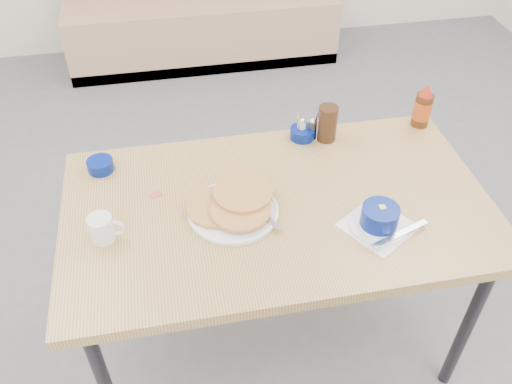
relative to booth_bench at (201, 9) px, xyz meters
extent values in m
cube|color=tan|center=(0.00, -0.06, -0.12)|extent=(1.90, 0.55, 0.45)
cube|color=#2D2D33|center=(0.00, -0.06, -0.31)|extent=(1.90, 0.55, 0.08)
cube|color=tan|center=(0.00, -2.53, 0.39)|extent=(1.40, 0.80, 0.04)
cylinder|color=#2D2D33|center=(0.62, -2.85, 0.01)|extent=(0.04, 0.04, 0.72)
cylinder|color=#2D2D33|center=(-0.62, -2.21, 0.01)|extent=(0.04, 0.04, 0.72)
cylinder|color=#2D2D33|center=(0.62, -2.21, 0.01)|extent=(0.04, 0.04, 0.72)
cylinder|color=white|center=(-0.15, -2.55, 0.42)|extent=(0.29, 0.29, 0.01)
cylinder|color=#E3A155|center=(-0.20, -2.53, 0.43)|extent=(0.19, 0.19, 0.01)
cylinder|color=#E3A155|center=(-0.13, -2.57, 0.44)|extent=(0.19, 0.19, 0.01)
cylinder|color=#E3A155|center=(-0.11, -2.51, 0.46)|extent=(0.19, 0.19, 0.01)
cube|color=silver|center=(-0.05, -2.61, 0.43)|extent=(0.08, 0.12, 0.01)
cylinder|color=white|center=(-0.56, -2.59, 0.45)|extent=(0.08, 0.08, 0.09)
cylinder|color=black|center=(-0.56, -2.59, 0.49)|extent=(0.06, 0.06, 0.00)
torus|color=white|center=(-0.52, -2.59, 0.45)|extent=(0.06, 0.02, 0.06)
cube|color=white|center=(0.28, -2.70, 0.41)|extent=(0.26, 0.26, 0.00)
cylinder|color=white|center=(0.28, -2.70, 0.42)|extent=(0.18, 0.18, 0.01)
cylinder|color=navy|center=(0.28, -2.70, 0.46)|extent=(0.12, 0.12, 0.06)
cylinder|color=white|center=(0.28, -2.70, 0.48)|extent=(0.10, 0.10, 0.01)
cube|color=#F4DB60|center=(0.29, -2.69, 0.49)|extent=(0.02, 0.02, 0.01)
cube|color=silver|center=(0.33, -2.75, 0.43)|extent=(0.21, 0.09, 0.01)
cylinder|color=navy|center=(-0.57, -2.25, 0.43)|extent=(0.09, 0.09, 0.04)
cylinder|color=navy|center=(0.17, -2.19, 0.43)|extent=(0.09, 0.09, 0.04)
cylinder|color=#331F10|center=(0.25, -2.22, 0.48)|extent=(0.08, 0.08, 0.14)
cube|color=silver|center=(0.19, -2.19, 0.41)|extent=(0.09, 0.06, 0.00)
cylinder|color=silver|center=(0.15, -2.21, 0.46)|extent=(0.01, 0.01, 0.10)
cylinder|color=silver|center=(0.22, -2.22, 0.46)|extent=(0.01, 0.01, 0.10)
cylinder|color=silver|center=(0.15, -2.17, 0.46)|extent=(0.01, 0.01, 0.10)
cylinder|color=silver|center=(0.22, -2.18, 0.46)|extent=(0.01, 0.01, 0.10)
cylinder|color=silver|center=(0.17, -2.19, 0.45)|extent=(0.03, 0.03, 0.07)
cylinder|color=#3F3326|center=(0.20, -2.20, 0.45)|extent=(0.03, 0.03, 0.07)
cylinder|color=#47230F|center=(0.64, -2.19, 0.48)|extent=(0.07, 0.07, 0.13)
cylinder|color=#C85E17|center=(0.64, -2.19, 0.48)|extent=(0.07, 0.07, 0.08)
cone|color=red|center=(0.64, -2.19, 0.56)|extent=(0.05, 0.05, 0.05)
cube|color=#CB5043|center=(-0.39, -2.42, 0.41)|extent=(0.05, 0.04, 0.00)
camera|label=1|loc=(-0.31, -3.79, 1.63)|focal=38.00mm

